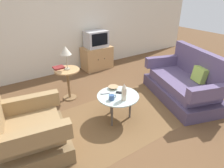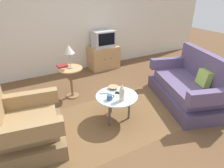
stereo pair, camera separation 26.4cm
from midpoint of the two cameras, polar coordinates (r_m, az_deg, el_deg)
name	(u,v)px [view 2 (the right image)]	position (r m, az deg, el deg)	size (l,w,h in m)	color
ground_plane	(121,119)	(3.39, 4.92, -10.40)	(16.00, 16.00, 0.00)	brown
back_wall	(67,18)	(5.10, -11.64, 18.43)	(9.00, 0.12, 2.70)	beige
area_rug	(116,119)	(3.40, 3.57, -10.21)	(2.57, 1.50, 0.00)	brown
armchair	(24,128)	(2.91, -22.04, -12.09)	(1.04, 1.07, 0.93)	brown
couch	(189,87)	(4.07, 23.47, -0.86)	(1.35, 1.85, 0.96)	#4B3E5C
coffee_table	(117,98)	(3.17, 3.77, -4.23)	(0.69, 0.69, 0.46)	#B2C6C1
side_table	(71,76)	(3.89, -10.17, 2.18)	(0.48, 0.48, 0.63)	tan
tv_stand	(104,57)	(5.37, -0.99, 7.81)	(0.79, 0.48, 0.60)	tan
television	(103,39)	(5.23, -1.08, 13.17)	(0.58, 0.39, 0.42)	#B7B7BC
table_lamp	(69,50)	(3.71, -10.62, 9.82)	(0.21, 0.21, 0.45)	#9E937A
vase	(122,93)	(2.95, 5.49, -2.62)	(0.08, 0.08, 0.29)	beige
mug	(110,97)	(3.01, 1.77, -3.98)	(0.13, 0.09, 0.09)	#335184
bowl	(113,88)	(3.34, 2.65, -1.09)	(0.18, 0.18, 0.04)	tan
tv_remote_dark	(120,93)	(3.20, 4.63, -2.71)	(0.13, 0.14, 0.02)	black
tv_remote_silver	(104,93)	(3.20, 0.08, -2.67)	(0.15, 0.08, 0.02)	#B2B2B7
book	(62,66)	(3.92, -12.56, 5.22)	(0.21, 0.17, 0.03)	maroon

